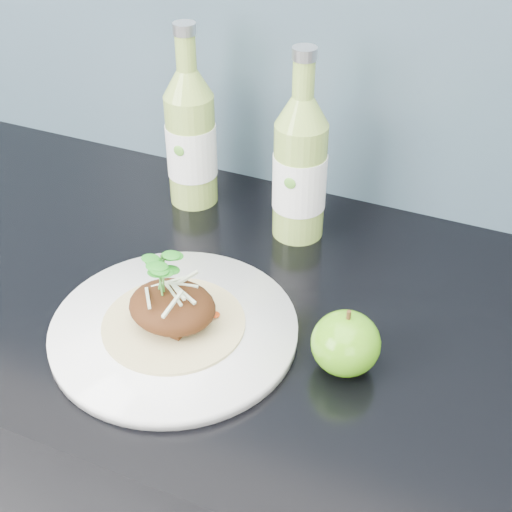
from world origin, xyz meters
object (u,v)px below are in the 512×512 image
object	(u,v)px
cider_bottle_left	(191,138)
dinner_plate	(174,330)
green_apple	(346,343)
cider_bottle_right	(300,169)

from	to	relation	value
cider_bottle_left	dinner_plate	bearing A→B (deg)	-67.62
dinner_plate	green_apple	distance (m)	0.21
dinner_plate	cider_bottle_left	size ratio (longest dim) A/B	1.42
cider_bottle_right	green_apple	bearing A→B (deg)	-75.86
cider_bottle_left	cider_bottle_right	xyz separation A→B (m)	(0.18, -0.02, 0.00)
green_apple	cider_bottle_right	size ratio (longest dim) A/B	0.31
dinner_plate	green_apple	world-z (taller)	green_apple
green_apple	cider_bottle_left	world-z (taller)	cider_bottle_left
dinner_plate	cider_bottle_left	world-z (taller)	cider_bottle_left
cider_bottle_right	cider_bottle_left	bearing A→B (deg)	155.44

